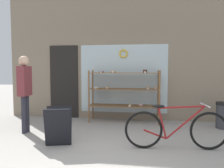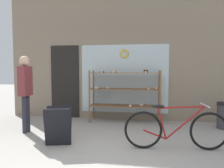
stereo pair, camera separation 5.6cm
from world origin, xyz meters
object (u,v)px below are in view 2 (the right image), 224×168
(display_case, at_px, (125,90))
(pedestrian, at_px, (25,87))
(bicycle, at_px, (175,129))
(sandwich_board, at_px, (58,126))

(display_case, xyz_separation_m, pedestrian, (-2.10, -1.28, 0.15))
(bicycle, bearing_deg, display_case, 115.74)
(display_case, distance_m, bicycle, 2.20)
(display_case, distance_m, pedestrian, 2.46)
(display_case, height_order, pedestrian, pedestrian)
(display_case, bearing_deg, bicycle, -59.50)
(bicycle, relative_size, sandwich_board, 2.55)
(display_case, xyz_separation_m, sandwich_board, (-1.05, -1.97, -0.50))
(bicycle, relative_size, pedestrian, 1.06)
(bicycle, bearing_deg, sandwich_board, 178.69)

